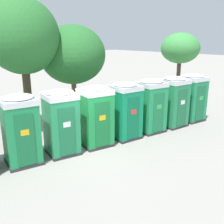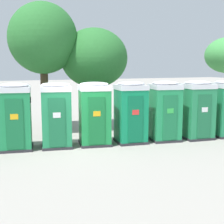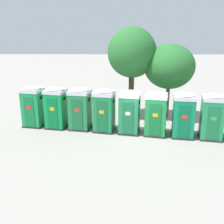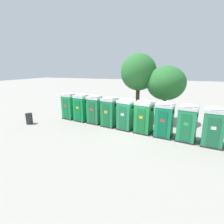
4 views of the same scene
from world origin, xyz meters
The scene contains 11 objects.
ground_plane centered at (0.00, 0.00, 0.00)m, with size 120.00×120.00×0.00m, color gray.
portapotty_0 centered at (-6.70, 1.32, 1.28)m, with size 1.40×1.40×2.54m.
portapotty_1 centered at (-5.21, 1.04, 1.28)m, with size 1.40×1.40×2.54m.
portapotty_2 centered at (-3.70, 0.82, 1.28)m, with size 1.42×1.40×2.54m.
portapotty_3 centered at (-2.22, 0.48, 1.28)m, with size 1.39×1.41×2.54m.
portapotty_4 centered at (-0.73, 0.21, 1.28)m, with size 1.38×1.41×2.54m.
portapotty_5 centered at (0.76, -0.06, 1.28)m, with size 1.44×1.42×2.54m.
portapotty_6 centered at (2.25, -0.34, 1.28)m, with size 1.35×1.36×2.54m.
portapotty_7 centered at (3.75, -0.58, 1.28)m, with size 1.39×1.40×2.54m.
street_tree_1 centered at (1.98, 3.12, 3.54)m, with size 3.32×3.32×5.03m.
street_tree_2 centered at (-0.50, 3.32, 4.41)m, with size 3.22×3.22×6.10m.
Camera 3 is at (-1.44, -14.35, 5.67)m, focal length 42.00 mm.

